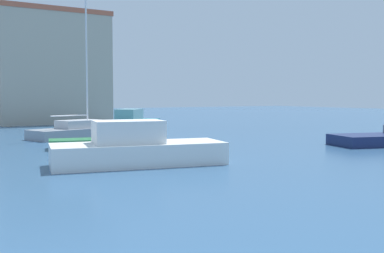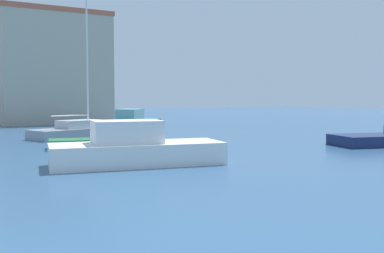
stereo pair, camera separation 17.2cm
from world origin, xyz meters
TOP-DOWN VIEW (x-y plane):
  - water at (15.00, 20.00)m, footprint 160.00×160.00m
  - motorboat_green_outer_mooring at (10.52, 19.77)m, footprint 6.59×3.22m
  - motorboat_teal_distant_north at (17.76, 33.02)m, footprint 7.57×7.57m
  - sailboat_grey_distant_east at (11.56, 27.12)m, footprint 8.79×5.01m
  - motorboat_white_far_right at (9.06, 13.02)m, footprint 7.59×3.95m
  - harbor_office at (13.87, 44.91)m, footprint 11.46×6.27m

SIDE VIEW (x-z plane):
  - water at x=15.00m, z-range 0.00..0.00m
  - motorboat_green_outer_mooring at x=10.52m, z-range -0.21..1.06m
  - sailboat_grey_distant_east at x=11.56m, z-range -6.02..7.03m
  - motorboat_teal_distant_north at x=17.76m, z-range -0.32..1.47m
  - motorboat_white_far_right at x=9.06m, z-range -0.26..1.64m
  - harbor_office at x=13.87m, z-range 0.01..11.94m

